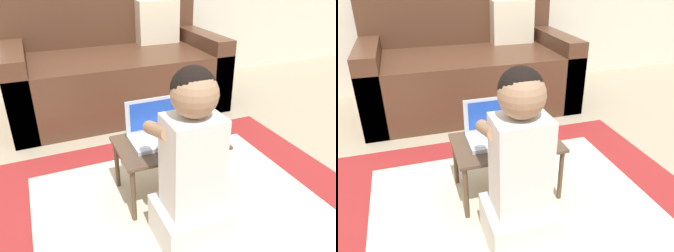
# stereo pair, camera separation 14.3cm
# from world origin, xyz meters

# --- Properties ---
(ground_plane) EXTENTS (16.00, 16.00, 0.00)m
(ground_plane) POSITION_xyz_m (0.00, 0.00, 0.00)
(ground_plane) COLOR gray
(area_rug) EXTENTS (1.93, 1.59, 0.01)m
(area_rug) POSITION_xyz_m (-0.03, -0.12, 0.00)
(area_rug) COLOR maroon
(area_rug) RESTS_ON ground_plane
(couch) EXTENTS (1.64, 0.94, 0.88)m
(couch) POSITION_xyz_m (0.04, 1.35, 0.31)
(couch) COLOR #4C2D1E
(couch) RESTS_ON ground_plane
(laptop_desk) EXTENTS (0.53, 0.34, 0.31)m
(laptop_desk) POSITION_xyz_m (-0.03, 0.05, 0.27)
(laptop_desk) COLOR #4C3828
(laptop_desk) RESTS_ON ground_plane
(laptop) EXTENTS (0.32, 0.19, 0.20)m
(laptop) POSITION_xyz_m (-0.06, 0.09, 0.34)
(laptop) COLOR #B7BCC6
(laptop) RESTS_ON laptop_desk
(computer_mouse) EXTENTS (0.06, 0.11, 0.04)m
(computer_mouse) POSITION_xyz_m (0.15, 0.03, 0.33)
(computer_mouse) COLOR #234CB2
(computer_mouse) RESTS_ON laptop_desk
(person_seated) EXTENTS (0.29, 0.35, 0.79)m
(person_seated) POSITION_xyz_m (-0.08, -0.29, 0.37)
(person_seated) COLOR silver
(person_seated) RESTS_ON ground_plane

